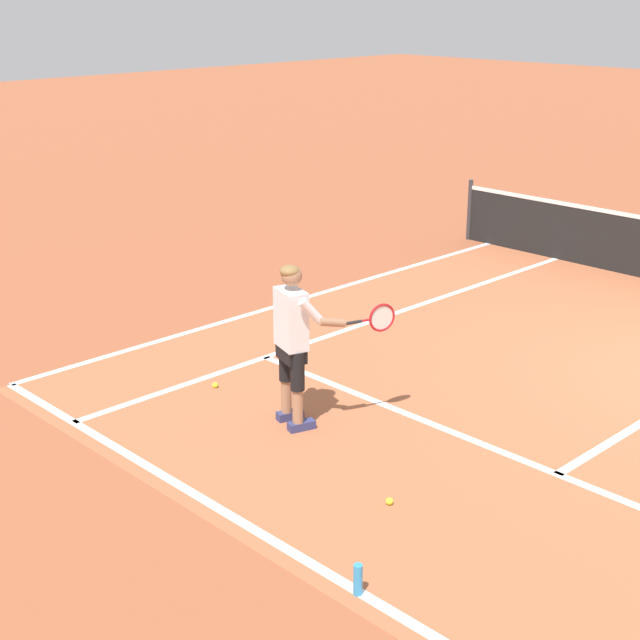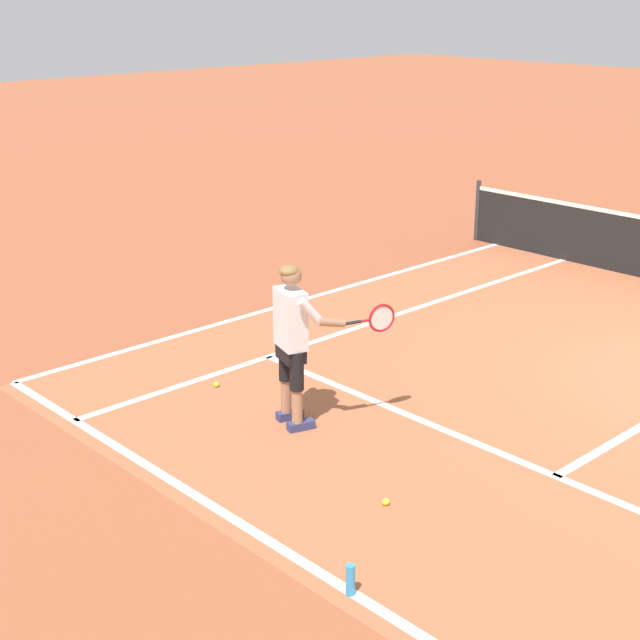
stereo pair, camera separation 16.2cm
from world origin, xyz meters
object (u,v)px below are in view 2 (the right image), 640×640
at_px(tennis_player, 294,335).
at_px(tennis_ball_by_baseline, 216,384).
at_px(tennis_ball_near_feet, 386,502).
at_px(water_bottle, 350,580).

height_order(tennis_player, tennis_ball_by_baseline, tennis_player).
relative_size(tennis_ball_near_feet, water_bottle, 0.26).
bearing_deg(tennis_ball_by_baseline, tennis_ball_near_feet, -9.24).
height_order(tennis_ball_near_feet, tennis_ball_by_baseline, same).
bearing_deg(tennis_ball_near_feet, tennis_ball_by_baseline, 170.76).
xyz_separation_m(tennis_player, tennis_ball_by_baseline, (-1.33, 0.00, -0.96)).
distance_m(tennis_ball_near_feet, water_bottle, 1.34).
relative_size(tennis_ball_near_feet, tennis_ball_by_baseline, 1.00).
bearing_deg(tennis_player, tennis_ball_by_baseline, 179.86).
height_order(tennis_ball_by_baseline, water_bottle, water_bottle).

